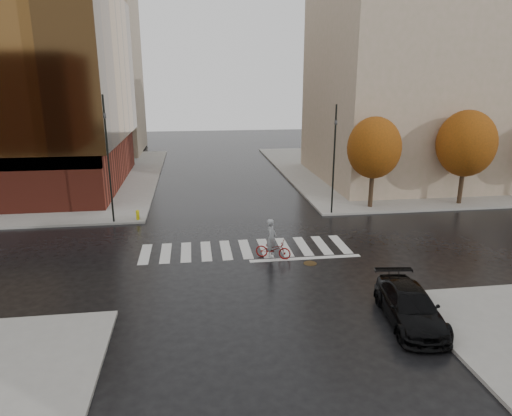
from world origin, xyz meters
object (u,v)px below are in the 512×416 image
(traffic_light_nw, at_px, (107,150))
(traffic_light_ne, at_px, (334,152))
(sedan, at_px, (410,306))
(cyclist, at_px, (273,245))
(fire_hydrant, at_px, (138,214))

(traffic_light_nw, height_order, traffic_light_ne, traffic_light_nw)
(sedan, relative_size, cyclist, 2.17)
(traffic_light_ne, bearing_deg, sedan, 63.90)
(cyclist, relative_size, traffic_light_nw, 0.27)
(traffic_light_nw, xyz_separation_m, traffic_light_ne, (14.77, 0.00, -0.49))
(sedan, xyz_separation_m, fire_hydrant, (-11.92, 14.73, -0.16))
(cyclist, relative_size, traffic_light_ne, 0.29)
(traffic_light_nw, relative_size, fire_hydrant, 12.13)
(fire_hydrant, bearing_deg, traffic_light_nw, -172.53)
(sedan, bearing_deg, fire_hydrant, 135.72)
(traffic_light_ne, xyz_separation_m, fire_hydrant, (-13.25, 0.20, -3.86))
(cyclist, relative_size, fire_hydrant, 3.24)
(sedan, bearing_deg, traffic_light_nw, 139.52)
(traffic_light_ne, distance_m, fire_hydrant, 13.80)
(sedan, bearing_deg, traffic_light_ne, 91.54)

